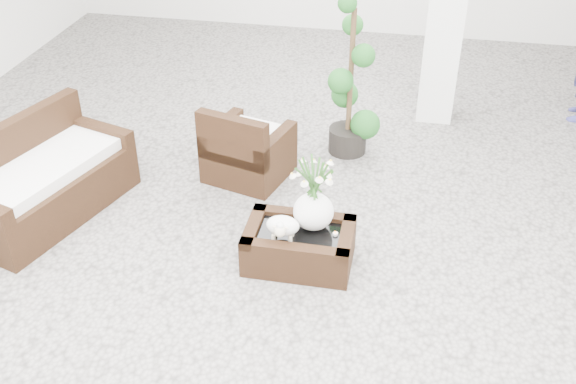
% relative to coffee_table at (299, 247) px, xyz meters
% --- Properties ---
extents(ground, '(11.00, 11.00, 0.00)m').
position_rel_coffee_table_xyz_m(ground, '(-0.12, 0.22, -0.16)').
color(ground, gray).
rests_on(ground, ground).
extents(coffee_table, '(0.90, 0.60, 0.31)m').
position_rel_coffee_table_xyz_m(coffee_table, '(0.00, 0.00, 0.00)').
color(coffee_table, '#341E0F').
rests_on(coffee_table, ground).
extents(sheep_figurine, '(0.28, 0.23, 0.21)m').
position_rel_coffee_table_xyz_m(sheep_figurine, '(-0.12, -0.10, 0.26)').
color(sheep_figurine, white).
rests_on(sheep_figurine, coffee_table).
extents(planter_narcissus, '(0.44, 0.44, 0.80)m').
position_rel_coffee_table_xyz_m(planter_narcissus, '(0.10, 0.10, 0.56)').
color(planter_narcissus, white).
rests_on(planter_narcissus, coffee_table).
extents(tealight, '(0.04, 0.04, 0.03)m').
position_rel_coffee_table_xyz_m(tealight, '(0.30, 0.02, 0.17)').
color(tealight, white).
rests_on(tealight, coffee_table).
extents(armchair, '(0.91, 0.89, 0.80)m').
position_rel_coffee_table_xyz_m(armchair, '(-0.76, 1.29, 0.24)').
color(armchair, '#341E0F').
rests_on(armchair, ground).
extents(loveseat, '(1.24, 1.80, 0.88)m').
position_rel_coffee_table_xyz_m(loveseat, '(-2.43, 0.28, 0.28)').
color(loveseat, '#341E0F').
rests_on(loveseat, ground).
extents(topiary, '(0.45, 0.45, 1.70)m').
position_rel_coffee_table_xyz_m(topiary, '(0.17, 1.98, 0.69)').
color(topiary, '#19501A').
rests_on(topiary, ground).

